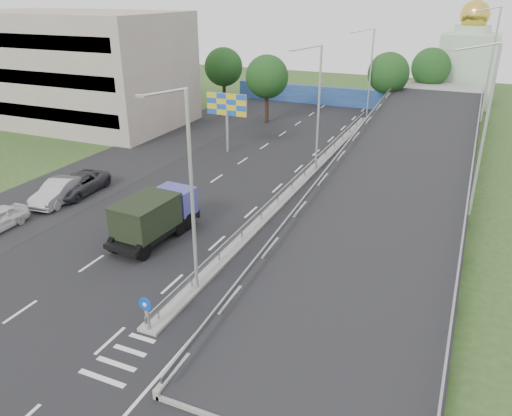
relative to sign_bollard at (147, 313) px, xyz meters
The scene contains 21 objects.
ground 2.41m from the sign_bollard, 90.00° to the right, with size 160.00×160.00×0.00m, color #2D4C1E.
road_surface 18.11m from the sign_bollard, 99.55° to the left, with size 26.00×90.00×0.04m, color black.
parking_strip 23.98m from the sign_bollard, 131.91° to the left, with size 8.00×90.00×0.05m, color black.
median 21.85m from the sign_bollard, 90.00° to the left, with size 1.00×44.00×0.20m, color gray.
overpass_ramp 23.09m from the sign_bollard, 71.04° to the left, with size 10.00×50.00×3.50m.
median_guardrail 21.83m from the sign_bollard, 90.00° to the left, with size 0.09×44.00×0.71m.
sign_bollard is the anchor object (origin of this frame).
lamp_post_near 6.12m from the sign_bollard, 88.36° to the left, with size 2.74×0.18×10.08m.
lamp_post_mid 24.30m from the sign_bollard, 89.74° to the left, with size 2.74×0.18×10.08m.
lamp_post_far 44.08m from the sign_bollard, 89.86° to the left, with size 2.74×0.18×10.08m.
beige_building 42.59m from the sign_bollard, 135.17° to the left, with size 24.00×14.00×12.00m, color #A28F88.
blue_wall 49.99m from the sign_bollard, 94.59° to the left, with size 30.00×0.50×2.40m, color navy.
church 58.84m from the sign_bollard, 80.19° to the left, with size 7.00×7.00×13.80m.
billboard 27.53m from the sign_bollard, 109.21° to the left, with size 4.00×0.24×5.50m.
tree_left_mid 39.34m from the sign_bollard, 104.81° to the left, with size 4.80×4.80×7.60m.
tree_median_far 46.06m from the sign_bollard, 87.50° to the left, with size 4.80×4.80×7.60m.
tree_left_far 46.64m from the sign_bollard, 112.80° to the left, with size 4.80×4.80×7.60m.
tree_ramp_far 53.33m from the sign_bollard, 83.52° to the left, with size 4.80×4.80×7.60m.
dump_truck 9.37m from the sign_bollard, 121.85° to the left, with size 2.79×6.59×2.85m.
parked_car_b 17.73m from the sign_bollard, 145.48° to the left, with size 1.75×5.01×1.65m, color #A8A7AD.
parked_car_c 18.71m from the sign_bollard, 140.81° to the left, with size 2.47×5.35×1.49m, color #333238.
Camera 1 is at (11.72, -12.57, 14.07)m, focal length 35.00 mm.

